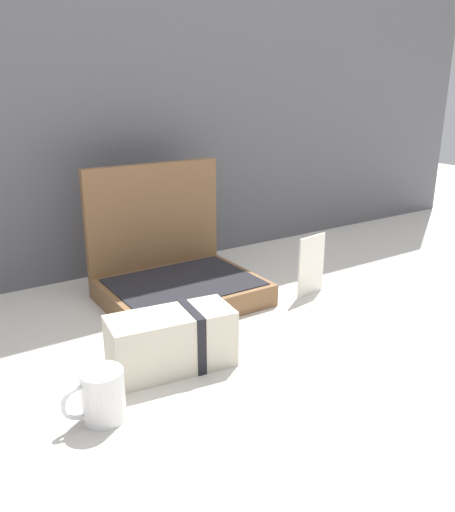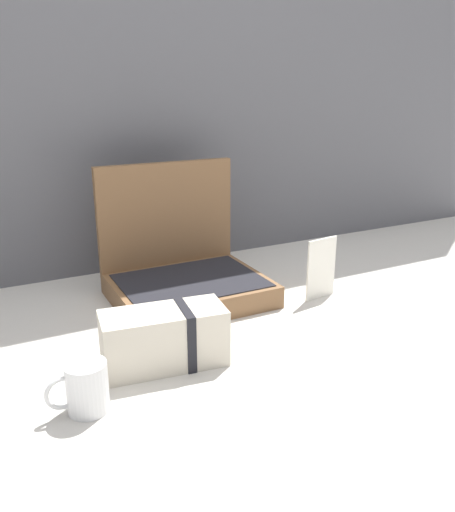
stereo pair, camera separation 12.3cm
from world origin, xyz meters
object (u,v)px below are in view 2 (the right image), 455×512
at_px(open_suitcase, 183,270).
at_px(coffee_mug, 86,387).
at_px(info_card_left, 321,269).
at_px(cream_toiletry_bag, 166,338).

distance_m(open_suitcase, coffee_mug, 0.58).
bearing_deg(info_card_left, cream_toiletry_bag, -172.09).
bearing_deg(cream_toiletry_bag, info_card_left, 15.86).
relative_size(open_suitcase, coffee_mug, 3.57).
relative_size(cream_toiletry_bag, coffee_mug, 2.38).
xyz_separation_m(cream_toiletry_bag, coffee_mug, (-0.20, -0.09, -0.01)).
relative_size(open_suitcase, cream_toiletry_bag, 1.50).
distance_m(cream_toiletry_bag, coffee_mug, 0.22).
bearing_deg(open_suitcase, cream_toiletry_bag, -118.15).
height_order(open_suitcase, coffee_mug, open_suitcase).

